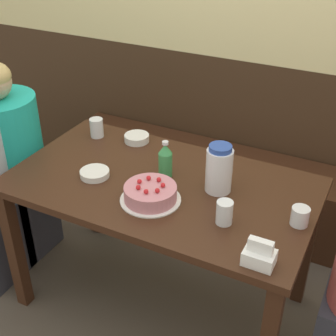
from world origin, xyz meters
TOP-DOWN VIEW (x-y plane):
  - ground_plane at (0.00, 0.00)m, footprint 12.00×12.00m
  - back_wall at (0.00, 1.05)m, footprint 4.80×0.04m
  - bench_seat at (0.00, 0.83)m, footprint 2.12×0.38m
  - dining_table at (0.00, 0.00)m, footprint 1.36×0.77m
  - birthday_cake at (0.03, -0.14)m, footprint 0.26×0.26m
  - water_pitcher at (0.25, 0.06)m, footprint 0.11×0.11m
  - soju_bottle at (-0.01, 0.06)m, footprint 0.06×0.06m
  - napkin_holder at (0.55, -0.31)m, footprint 0.11×0.08m
  - bowl_soup_white at (-0.29, 0.29)m, footprint 0.13×0.13m
  - bowl_rice_small at (-0.29, -0.09)m, footprint 0.13×0.13m
  - glass_water_tall at (0.62, -0.02)m, footprint 0.07×0.07m
  - glass_tumbler_short at (-0.51, 0.24)m, footprint 0.07×0.07m
  - glass_shot_small at (0.35, -0.15)m, footprint 0.07×0.07m
  - person_pale_blue_shirt at (-0.94, 0.01)m, footprint 0.38×0.38m

SIDE VIEW (x-z plane):
  - ground_plane at x=0.00m, z-range 0.00..0.00m
  - bench_seat at x=0.00m, z-range 0.00..0.44m
  - person_pale_blue_shirt at x=-0.94m, z-range 0.00..1.13m
  - dining_table at x=0.00m, z-range 0.27..1.00m
  - bowl_rice_small at x=-0.29m, z-range 0.73..0.76m
  - bowl_soup_white at x=-0.29m, z-range 0.73..0.77m
  - birthday_cake at x=0.03m, z-range 0.72..0.81m
  - glass_water_tall at x=0.62m, z-range 0.73..0.81m
  - napkin_holder at x=0.55m, z-range 0.72..0.82m
  - glass_shot_small at x=0.35m, z-range 0.73..0.83m
  - glass_tumbler_short at x=-0.51m, z-range 0.73..0.83m
  - soju_bottle at x=-0.01m, z-range 0.73..0.90m
  - water_pitcher at x=0.25m, z-range 0.73..0.95m
  - back_wall at x=0.00m, z-range 0.00..2.50m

